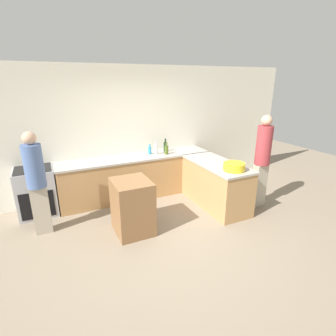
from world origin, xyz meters
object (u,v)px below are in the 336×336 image
(mixing_bowl, at_px, (234,167))
(vinegar_bottle_clear, at_px, (156,149))
(olive_oil_bottle, at_px, (167,150))
(person_by_range, at_px, (36,180))
(range_oven, at_px, (36,192))
(island_table, at_px, (132,207))
(dish_soap_bottle, at_px, (150,150))
(person_at_peninsula, at_px, (262,157))
(wine_bottle_dark, at_px, (165,146))

(mixing_bowl, relative_size, vinegar_bottle_clear, 1.33)
(olive_oil_bottle, xyz_separation_m, person_by_range, (-2.52, -0.60, -0.05))
(range_oven, relative_size, island_table, 1.00)
(island_table, bearing_deg, dish_soap_bottle, 57.81)
(island_table, bearing_deg, olive_oil_bottle, 45.58)
(olive_oil_bottle, height_order, person_by_range, person_by_range)
(dish_soap_bottle, relative_size, person_at_peninsula, 0.12)
(range_oven, height_order, island_table, range_oven)
(mixing_bowl, relative_size, wine_bottle_dark, 1.33)
(person_by_range, bearing_deg, person_at_peninsula, -11.02)
(mixing_bowl, bearing_deg, dish_soap_bottle, 119.90)
(dish_soap_bottle, distance_m, person_by_range, 2.33)
(range_oven, bearing_deg, person_by_range, -84.77)
(olive_oil_bottle, height_order, person_at_peninsula, person_at_peninsula)
(island_table, relative_size, person_at_peninsula, 0.50)
(dish_soap_bottle, xyz_separation_m, vinegar_bottle_clear, (0.12, -0.07, 0.03))
(mixing_bowl, bearing_deg, wine_bottle_dark, 107.40)
(island_table, distance_m, person_by_range, 1.55)
(island_table, relative_size, vinegar_bottle_clear, 3.16)
(range_oven, bearing_deg, wine_bottle_dark, 2.28)
(dish_soap_bottle, distance_m, vinegar_bottle_clear, 0.14)
(wine_bottle_dark, relative_size, person_by_range, 0.17)
(mixing_bowl, bearing_deg, olive_oil_bottle, 112.63)
(mixing_bowl, bearing_deg, person_by_range, 164.44)
(dish_soap_bottle, relative_size, olive_oil_bottle, 0.86)
(dish_soap_bottle, height_order, vinegar_bottle_clear, vinegar_bottle_clear)
(island_table, xyz_separation_m, person_by_range, (-1.34, 0.60, 0.48))
(range_oven, distance_m, person_by_range, 0.88)
(range_oven, xyz_separation_m, dish_soap_bottle, (2.26, 0.03, 0.52))
(dish_soap_bottle, bearing_deg, olive_oil_bottle, -25.96)
(mixing_bowl, distance_m, dish_soap_bottle, 1.88)
(range_oven, height_order, vinegar_bottle_clear, vinegar_bottle_clear)
(vinegar_bottle_clear, relative_size, olive_oil_bottle, 1.14)
(wine_bottle_dark, height_order, person_at_peninsula, person_at_peninsula)
(olive_oil_bottle, xyz_separation_m, person_at_peninsula, (1.38, -1.36, 0.01))
(vinegar_bottle_clear, xyz_separation_m, olive_oil_bottle, (0.21, -0.09, -0.01))
(range_oven, xyz_separation_m, island_table, (1.41, -1.33, 0.00))
(vinegar_bottle_clear, distance_m, olive_oil_bottle, 0.22)
(wine_bottle_dark, height_order, person_by_range, person_by_range)
(person_at_peninsula, bearing_deg, wine_bottle_dark, 129.17)
(range_oven, relative_size, mixing_bowl, 2.38)
(range_oven, bearing_deg, person_at_peninsula, -20.54)
(mixing_bowl, xyz_separation_m, wine_bottle_dark, (-0.53, 1.71, 0.04))
(mixing_bowl, relative_size, olive_oil_bottle, 1.52)
(vinegar_bottle_clear, distance_m, person_at_peninsula, 2.15)
(range_oven, distance_m, vinegar_bottle_clear, 2.45)
(person_by_range, bearing_deg, dish_soap_bottle, 19.06)
(island_table, xyz_separation_m, person_at_peninsula, (2.56, -0.16, 0.55))
(wine_bottle_dark, xyz_separation_m, person_at_peninsula, (1.30, -1.59, 0.00))
(mixing_bowl, distance_m, vinegar_bottle_clear, 1.76)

